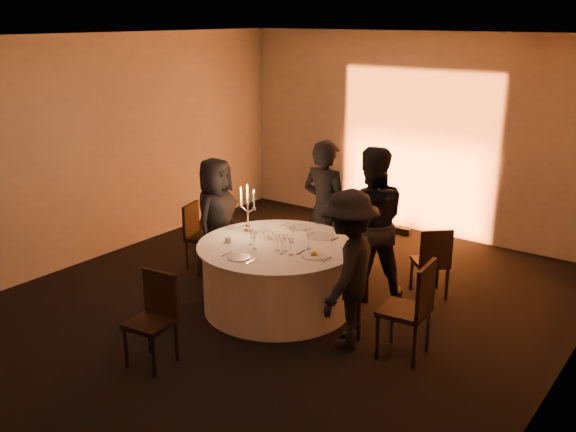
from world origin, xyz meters
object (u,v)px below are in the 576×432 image
Objects in this scene: chair_front at (155,313)px; chair_left at (198,232)px; chair_back_left at (336,224)px; guest_right at (348,269)px; chair_back_right at (432,259)px; guest_back_left at (325,210)px; guest_left at (216,219)px; coffee_cup at (228,240)px; banquet_table at (278,276)px; chair_right at (413,305)px; guest_back_right at (370,224)px; candelabra at (248,215)px.

chair_left is at bearing 116.94° from chair_front.
chair_back_left is 2.33m from guest_right.
chair_front is at bearing 19.89° from chair_back_right.
guest_back_left reaches higher than guest_right.
guest_left reaches higher than coffee_cup.
chair_back_right is (1.30, 1.30, 0.10)m from banquet_table.
chair_left is 0.53× the size of guest_right.
chair_right reaches higher than coffee_cup.
guest_back_left is (-0.06, 1.06, 0.51)m from banquet_table.
chair_back_left reaches higher than chair_front.
guest_right is (2.21, -0.50, 0.03)m from guest_left.
chair_back_left reaches higher than coffee_cup.
guest_back_right reaches higher than chair_back_left.
chair_front is 2.70m from guest_back_right.
chair_right is 2.32m from candelabra.
guest_back_left is at bearing -128.99° from chair_right.
banquet_table is 1.75m from chair_right.
guest_back_left is 1.11× the size of guest_right.
banquet_table is 0.81m from candelabra.
chair_left is at bearing 149.11° from coffee_cup.
guest_right is (1.12, -1.30, -0.09)m from guest_back_left.
guest_right is 1.66m from candelabra.
chair_front is at bearing 98.76° from chair_back_left.
guest_left is 14.21× the size of coffee_cup.
guest_back_right is (0.74, -0.19, 0.02)m from guest_back_left.
guest_right is (1.07, -0.25, 0.42)m from banquet_table.
chair_front is at bearing -97.94° from banquet_table.
chair_back_left is at bearing -67.79° from guest_back_left.
guest_left is 0.85m from coffee_cup.
guest_back_right reaches higher than chair_right.
guest_back_left is (-1.35, -0.24, 0.41)m from chair_back_right.
guest_back_right reaches higher than guest_back_left.
guest_left is (0.47, -0.14, 0.30)m from chair_left.
chair_front reaches higher than banquet_table.
guest_back_right is 1.64m from coffee_cup.
coffee_cup is at bearing -149.57° from banquet_table.
chair_left is at bearing -104.23° from chair_right.
chair_front is (1.39, -2.04, 0.02)m from chair_left.
guest_back_left is at bearing -65.85° from guest_left.
banquet_table is at bearing 30.43° from coffee_cup.
guest_right is 14.70× the size of coffee_cup.
banquet_table is at bearing 2.37° from chair_back_right.
guest_right is at bearing 39.85° from chair_front.
banquet_table is 1.24m from guest_left.
banquet_table is at bearing 107.20° from chair_back_left.
chair_left is 0.92× the size of chair_back_left.
chair_back_right is at bearing 55.30° from chair_front.
guest_back_left is (0.17, 2.70, 0.39)m from chair_front.
guest_left reaches higher than candelabra.
guest_left is at bearing -122.16° from chair_left.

